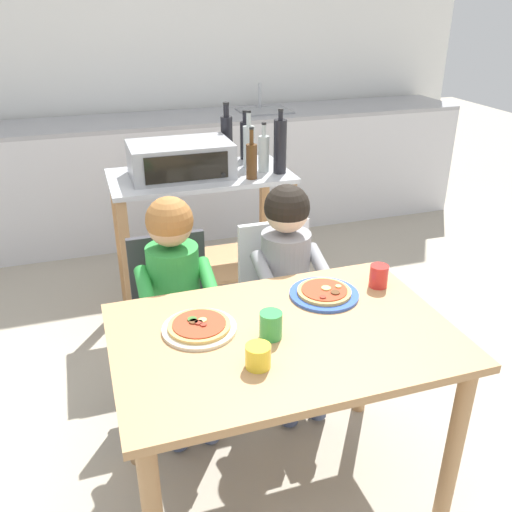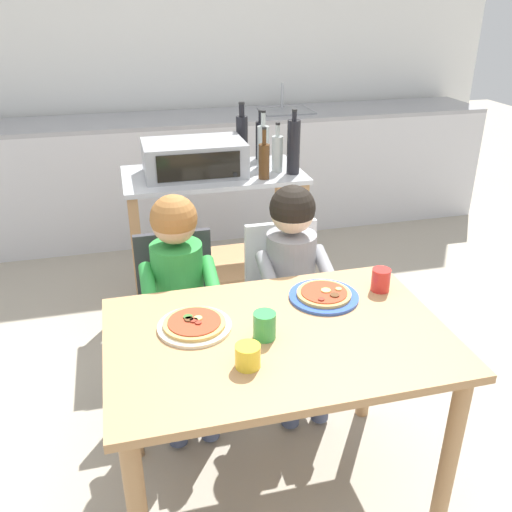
% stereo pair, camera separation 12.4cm
% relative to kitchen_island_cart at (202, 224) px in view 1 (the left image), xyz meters
% --- Properties ---
extents(ground_plane, '(12.33, 12.33, 0.00)m').
position_rel_kitchen_island_cart_xyz_m(ground_plane, '(-0.04, -0.18, -0.58)').
color(ground_plane, '#A89E8C').
extents(back_wall_tiled, '(5.51, 0.12, 2.70)m').
position_rel_kitchen_island_cart_xyz_m(back_wall_tiled, '(-0.04, 1.73, 0.77)').
color(back_wall_tiled, white).
rests_on(back_wall_tiled, ground).
extents(kitchen_counter, '(4.96, 0.60, 1.12)m').
position_rel_kitchen_island_cart_xyz_m(kitchen_counter, '(-0.04, 1.32, -0.12)').
color(kitchen_counter, silver).
rests_on(kitchen_counter, ground).
extents(kitchen_island_cart, '(0.99, 0.52, 0.87)m').
position_rel_kitchen_island_cart_xyz_m(kitchen_island_cart, '(0.00, 0.00, 0.00)').
color(kitchen_island_cart, '#B7BABF').
rests_on(kitchen_island_cart, ground).
extents(toaster_oven, '(0.54, 0.35, 0.18)m').
position_rel_kitchen_island_cart_xyz_m(toaster_oven, '(-0.10, -0.01, 0.39)').
color(toaster_oven, '#999BA0').
rests_on(toaster_oven, kitchen_island_cart).
extents(bottle_dark_olive_oil, '(0.07, 0.07, 0.35)m').
position_rel_kitchen_island_cart_xyz_m(bottle_dark_olive_oil, '(0.42, -0.12, 0.45)').
color(bottle_dark_olive_oil, black).
rests_on(bottle_dark_olive_oil, kitchen_island_cart).
extents(bottle_tall_green_wine, '(0.07, 0.07, 0.32)m').
position_rel_kitchen_island_cart_xyz_m(bottle_tall_green_wine, '(0.30, 0.05, 0.42)').
color(bottle_tall_green_wine, '#ADB7B2').
rests_on(bottle_tall_green_wine, kitchen_island_cart).
extents(bottle_clear_vinegar, '(0.06, 0.06, 0.28)m').
position_rel_kitchen_island_cart_xyz_m(bottle_clear_vinegar, '(0.25, -0.17, 0.40)').
color(bottle_clear_vinegar, '#4C2D14').
rests_on(bottle_clear_vinegar, kitchen_island_cart).
extents(bottle_slim_sauce, '(0.06, 0.06, 0.27)m').
position_rel_kitchen_island_cart_xyz_m(bottle_slim_sauce, '(0.35, -0.06, 0.40)').
color(bottle_slim_sauce, '#ADB7B2').
rests_on(bottle_slim_sauce, kitchen_island_cart).
extents(bottle_brown_beer, '(0.06, 0.06, 0.29)m').
position_rel_kitchen_island_cart_xyz_m(bottle_brown_beer, '(0.33, 0.21, 0.41)').
color(bottle_brown_beer, black).
rests_on(bottle_brown_beer, kitchen_island_cart).
extents(bottle_squat_spirits, '(0.07, 0.07, 0.34)m').
position_rel_kitchen_island_cart_xyz_m(bottle_squat_spirits, '(0.21, 0.19, 0.44)').
color(bottle_squat_spirits, black).
rests_on(bottle_squat_spirits, kitchen_island_cart).
extents(dining_table, '(1.15, 0.76, 0.74)m').
position_rel_kitchen_island_cart_xyz_m(dining_table, '(-0.04, -1.41, 0.04)').
color(dining_table, '#AD7F51').
rests_on(dining_table, ground).
extents(dining_chair_left, '(0.36, 0.36, 0.81)m').
position_rel_kitchen_island_cart_xyz_m(dining_chair_left, '(-0.31, -0.75, -0.10)').
color(dining_chair_left, '#333338').
rests_on(dining_chair_left, ground).
extents(dining_chair_right, '(0.36, 0.36, 0.81)m').
position_rel_kitchen_island_cart_xyz_m(dining_chair_right, '(0.19, -0.76, -0.10)').
color(dining_chair_right, silver).
rests_on(dining_chair_right, ground).
extents(child_in_green_shirt, '(0.32, 0.42, 1.03)m').
position_rel_kitchen_island_cart_xyz_m(child_in_green_shirt, '(-0.31, -0.87, 0.09)').
color(child_in_green_shirt, '#424C6B').
rests_on(child_in_green_shirt, ground).
extents(child_in_grey_shirt, '(0.32, 0.42, 1.03)m').
position_rel_kitchen_island_cart_xyz_m(child_in_grey_shirt, '(0.19, -0.88, 0.10)').
color(child_in_grey_shirt, '#424C6B').
rests_on(child_in_grey_shirt, ground).
extents(pizza_plate_cream, '(0.26, 0.26, 0.03)m').
position_rel_kitchen_island_cart_xyz_m(pizza_plate_cream, '(-0.31, -1.31, 0.17)').
color(pizza_plate_cream, beige).
rests_on(pizza_plate_cream, dining_table).
extents(pizza_plate_blue_rimmed, '(0.26, 0.26, 0.03)m').
position_rel_kitchen_island_cart_xyz_m(pizza_plate_blue_rimmed, '(0.19, -1.23, 0.17)').
color(pizza_plate_blue_rimmed, '#3356B7').
rests_on(pizza_plate_blue_rimmed, dining_table).
extents(drinking_cup_green, '(0.08, 0.08, 0.09)m').
position_rel_kitchen_island_cart_xyz_m(drinking_cup_green, '(-0.09, -1.43, 0.21)').
color(drinking_cup_green, green).
rests_on(drinking_cup_green, dining_table).
extents(drinking_cup_red, '(0.07, 0.07, 0.09)m').
position_rel_kitchen_island_cart_xyz_m(drinking_cup_red, '(0.43, -1.22, 0.20)').
color(drinking_cup_red, red).
rests_on(drinking_cup_red, dining_table).
extents(drinking_cup_yellow, '(0.08, 0.08, 0.08)m').
position_rel_kitchen_island_cart_xyz_m(drinking_cup_yellow, '(-0.18, -1.57, 0.20)').
color(drinking_cup_yellow, yellow).
rests_on(drinking_cup_yellow, dining_table).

